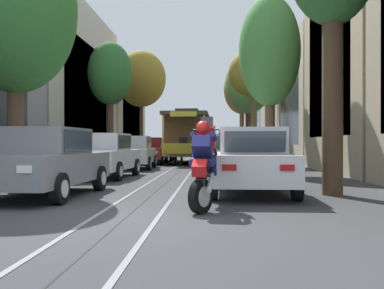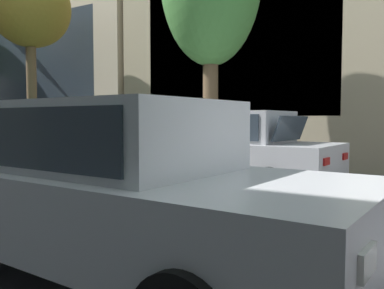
% 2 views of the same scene
% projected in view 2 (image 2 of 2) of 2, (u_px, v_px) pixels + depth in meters
% --- Properties ---
extents(building_facade_right, '(5.94, 45.54, 10.14)m').
position_uv_depth(building_facade_right, '(101.00, 57.00, 18.89)').
color(building_facade_right, tan).
rests_on(building_facade_right, ground).
extents(parked_car_white_second_left, '(2.13, 4.42, 1.58)m').
position_uv_depth(parked_car_white_second_left, '(118.00, 189.00, 3.66)').
color(parked_car_white_second_left, silver).
rests_on(parked_car_white_second_left, ground).
extents(parked_car_silver_second_right, '(2.14, 4.42, 1.58)m').
position_uv_depth(parked_car_silver_second_right, '(229.00, 150.00, 8.25)').
color(parked_car_silver_second_right, '#B7B7BC').
rests_on(parked_car_silver_second_right, ground).
extents(parked_car_green_mid_right, '(2.11, 4.41, 1.58)m').
position_uv_depth(parked_car_green_mid_right, '(39.00, 142.00, 11.47)').
color(parked_car_green_mid_right, '#1E6038').
rests_on(parked_car_green_mid_right, ground).
extents(street_tree_kerb_right_mid, '(2.92, 2.40, 6.61)m').
position_uv_depth(street_tree_kerb_right_mid, '(30.00, 9.00, 13.85)').
color(street_tree_kerb_right_mid, brown).
rests_on(street_tree_kerb_right_mid, ground).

